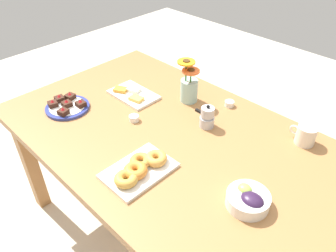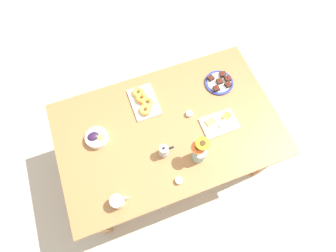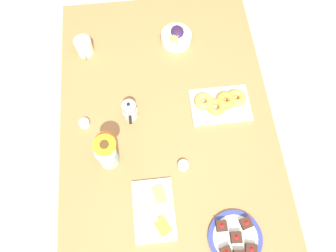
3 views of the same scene
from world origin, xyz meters
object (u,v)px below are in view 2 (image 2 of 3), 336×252
(croissant_platter, at_px, (143,101))
(coffee_mug, at_px, (118,201))
(flower_vase, at_px, (199,153))
(cheese_platter, at_px, (220,123))
(jam_cup_berry, at_px, (179,181))
(dining_table, at_px, (168,133))
(jam_cup_honey, at_px, (189,114))
(moka_pot, at_px, (164,151))
(grape_bowl, at_px, (97,138))
(dessert_plate, at_px, (219,82))

(croissant_platter, bearing_deg, coffee_mug, -120.60)
(flower_vase, bearing_deg, cheese_platter, 35.87)
(croissant_platter, bearing_deg, jam_cup_berry, -86.93)
(coffee_mug, xyz_separation_m, flower_vase, (0.60, 0.10, 0.03))
(dining_table, xyz_separation_m, jam_cup_honey, (0.18, 0.05, 0.10))
(coffee_mug, relative_size, moka_pot, 1.01)
(grape_bowl, xyz_separation_m, flower_vase, (0.62, -0.37, 0.05))
(jam_cup_honey, bearing_deg, croissant_platter, 142.95)
(croissant_platter, distance_m, flower_vase, 0.58)
(coffee_mug, height_order, dessert_plate, coffee_mug)
(jam_cup_berry, height_order, moka_pot, moka_pot)
(dining_table, distance_m, croissant_platter, 0.30)
(croissant_platter, relative_size, dessert_plate, 1.27)
(jam_cup_honey, bearing_deg, moka_pot, -142.26)
(dining_table, xyz_separation_m, flower_vase, (0.12, -0.27, 0.16))
(cheese_platter, xyz_separation_m, croissant_platter, (-0.46, 0.36, 0.01))
(dining_table, height_order, croissant_platter, croissant_platter)
(coffee_mug, relative_size, jam_cup_berry, 2.50)
(flower_vase, xyz_separation_m, moka_pot, (-0.21, 0.11, -0.03))
(jam_cup_honey, distance_m, dessert_plate, 0.37)
(cheese_platter, bearing_deg, croissant_platter, 142.29)
(grape_bowl, relative_size, jam_cup_honey, 3.26)
(flower_vase, bearing_deg, dining_table, 113.43)
(jam_cup_honey, height_order, dessert_plate, dessert_plate)
(jam_cup_berry, relative_size, flower_vase, 0.21)
(jam_cup_berry, relative_size, dessert_plate, 0.22)
(coffee_mug, relative_size, grape_bowl, 0.77)
(jam_cup_berry, bearing_deg, croissant_platter, 93.07)
(cheese_platter, relative_size, moka_pot, 2.18)
(flower_vase, height_order, moka_pot, flower_vase)
(croissant_platter, xyz_separation_m, jam_cup_honey, (0.28, -0.22, -0.01))
(jam_cup_berry, distance_m, dessert_plate, 0.83)
(dining_table, relative_size, flower_vase, 6.86)
(dessert_plate, distance_m, flower_vase, 0.63)
(grape_bowl, bearing_deg, croissant_platter, 22.69)
(grape_bowl, bearing_deg, coffee_mug, -87.53)
(jam_cup_berry, xyz_separation_m, moka_pot, (-0.03, 0.22, 0.03))
(jam_cup_berry, bearing_deg, grape_bowl, 132.01)
(jam_cup_berry, bearing_deg, flower_vase, 30.95)
(croissant_platter, xyz_separation_m, flower_vase, (0.22, -0.54, 0.06))
(dining_table, relative_size, grape_bowl, 10.22)
(cheese_platter, height_order, croissant_platter, croissant_platter)
(jam_cup_honey, xyz_separation_m, jam_cup_berry, (-0.25, -0.43, 0.00))
(cheese_platter, xyz_separation_m, moka_pot, (-0.45, -0.07, 0.04))
(coffee_mug, bearing_deg, moka_pot, 28.42)
(flower_vase, bearing_deg, dessert_plate, 51.61)
(flower_vase, bearing_deg, jam_cup_berry, -149.05)
(dessert_plate, bearing_deg, flower_vase, -128.39)
(jam_cup_berry, bearing_deg, jam_cup_honey, 59.84)
(cheese_platter, bearing_deg, jam_cup_berry, -146.17)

